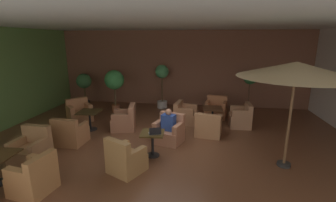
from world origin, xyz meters
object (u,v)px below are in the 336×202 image
Objects in this scene: armchair_front_left_north at (169,132)px; patron_by_window at (168,121)px; armchair_front_right_east at (79,113)px; cafe_table_rear_right at (213,112)px; armchair_front_right_south at (70,134)px; potted_tree_mid_left at (114,82)px; armchair_mid_center_east at (34,178)px; armchair_mid_center_south at (32,149)px; potted_tree_left_corner at (162,80)px; potted_tree_right_corner at (250,83)px; armchair_rear_right_east at (208,127)px; armchair_front_left_east at (126,160)px; armchair_rear_right_west at (216,110)px; potted_tree_mid_right at (84,84)px; open_laptop at (155,132)px; cafe_table_front_right at (90,116)px; armchair_rear_right_south at (241,118)px; armchair_rear_right_north at (185,115)px; armchair_front_right_north at (125,120)px; iced_drink_cup at (156,131)px; cafe_table_front_left at (153,139)px.

patron_by_window reaches higher than armchair_front_left_north.
armchair_front_right_east reaches higher than cafe_table_rear_right.
armchair_front_right_south is 4.80m from cafe_table_rear_right.
armchair_front_right_south is 3.49m from potted_tree_mid_left.
armchair_mid_center_south is (-0.97, 1.19, -0.01)m from armchair_mid_center_east.
potted_tree_right_corner is (3.79, -0.06, -0.03)m from potted_tree_left_corner.
armchair_mid_center_east is at bearing -102.46° from potted_tree_left_corner.
armchair_rear_right_east is at bearing 27.96° from armchair_mid_center_south.
potted_tree_left_corner is at bearing 91.22° from armchair_front_left_east.
armchair_rear_right_west is 0.50× the size of potted_tree_mid_left.
potted_tree_mid_right is 6.04m from open_laptop.
armchair_front_left_east is 5.68m from potted_tree_left_corner.
cafe_table_front_right is 4.04m from armchair_rear_right_east.
armchair_rear_right_south is at bearing -32.28° from potted_tree_left_corner.
potted_tree_mid_right is at bearing 162.87° from armchair_rear_right_north.
armchair_front_right_north is 0.86× the size of armchair_front_right_east.
potted_tree_right_corner is 5.63m from iced_drink_cup.
armchair_front_left_north is 1.07× the size of armchair_rear_right_west.
potted_tree_mid_left is (-1.98, 4.61, 1.01)m from armchair_front_left_east.
cafe_table_front_left is 0.71× the size of armchair_front_right_north.
patron_by_window is (4.38, -3.34, -0.41)m from potted_tree_mid_right.
armchair_rear_right_east is (4.88, -0.76, -0.01)m from armchair_front_right_east.
armchair_rear_right_south is (2.01, -0.14, 0.03)m from armchair_rear_right_north.
armchair_rear_right_east is at bearing -98.63° from cafe_table_rear_right.
potted_tree_left_corner is (-3.22, 2.03, 0.98)m from armchair_rear_right_south.
armchair_front_right_north is 1.93m from patron_by_window.
armchair_mid_center_south is 0.97× the size of armchair_rear_right_north.
armchair_front_right_east is 1.24× the size of armchair_mid_center_south.
cafe_table_rear_right is (4.18, 1.07, 0.03)m from cafe_table_front_right.
armchair_mid_center_east is (-2.03, -1.92, -0.16)m from cafe_table_front_left.
armchair_front_right_north is (-0.93, 2.71, 0.00)m from armchair_front_left_east.
armchair_rear_right_east is 0.51× the size of potted_tree_right_corner.
patron_by_window reaches higher than cafe_table_front_right.
cafe_table_front_left is 0.43× the size of potted_tree_mid_right.
armchair_front_right_south is 0.48× the size of potted_tree_right_corner.
open_laptop is at bearing -123.50° from potted_tree_right_corner.
potted_tree_mid_right is at bearing 174.00° from armchair_rear_right_west.
cafe_table_rear_right is at bearing 60.46° from open_laptop.
armchair_rear_right_south is 0.48× the size of potted_tree_right_corner.
armchair_front_left_north is at bearing -12.09° from cafe_table_front_right.
armchair_mid_center_east is at bearing -129.25° from patron_by_window.
cafe_table_front_right is 0.43× the size of potted_tree_right_corner.
armchair_mid_center_south is (-2.55, 0.16, -0.00)m from armchair_front_left_east.
armchair_front_right_east is 1.28× the size of armchair_rear_right_south.
potted_tree_left_corner is at bearing 97.84° from open_laptop.
potted_tree_mid_left is at bearing 134.22° from patron_by_window.
armchair_front_left_east is 0.53× the size of potted_tree_mid_left.
armchair_mid_center_south reaches higher than armchair_front_right_east.
cafe_table_rear_right is (4.22, 2.26, 0.22)m from armchair_front_right_south.
armchair_mid_center_east is 3.69m from patron_by_window.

